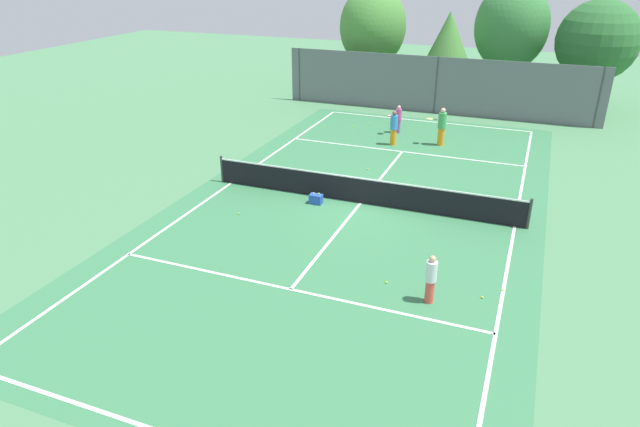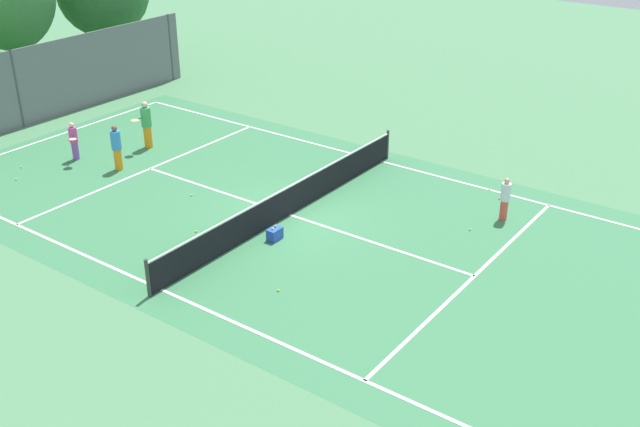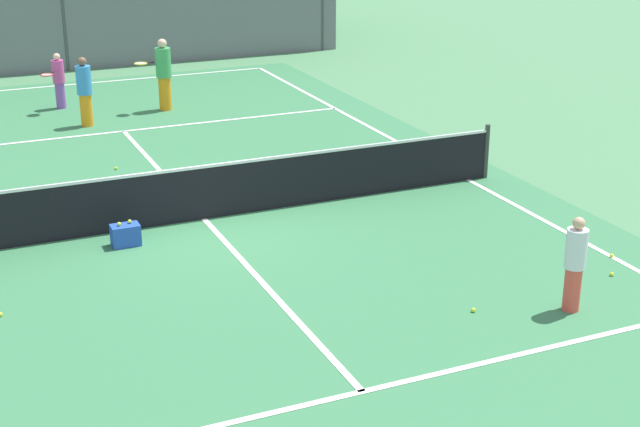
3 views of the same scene
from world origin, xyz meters
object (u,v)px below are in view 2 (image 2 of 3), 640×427
at_px(player_2, 505,198).
at_px(tennis_ball_7, 21,167).
at_px(tennis_ball_1, 490,189).
at_px(tennis_ball_3, 16,179).
at_px(player_0, 74,141).
at_px(tennis_ball_0, 192,195).
at_px(tennis_ball_6, 499,198).
at_px(player_1, 146,124).
at_px(tennis_ball_2, 470,230).
at_px(tennis_ball_5, 196,231).
at_px(tennis_ball_4, 278,290).
at_px(ball_crate, 275,234).
at_px(player_3, 117,147).

distance_m(player_2, tennis_ball_7, 17.10).
height_order(tennis_ball_1, tennis_ball_3, same).
bearing_deg(player_2, player_0, 107.39).
xyz_separation_m(tennis_ball_0, tennis_ball_6, (5.81, -8.42, 0.00)).
distance_m(player_0, player_1, 2.74).
relative_size(tennis_ball_0, tennis_ball_2, 1.00).
xyz_separation_m(player_2, tennis_ball_7, (-6.38, 15.85, -0.69)).
height_order(player_0, tennis_ball_0, player_0).
relative_size(player_2, tennis_ball_5, 21.28).
bearing_deg(player_0, player_2, -72.61).
relative_size(player_0, player_1, 0.78).
distance_m(tennis_ball_0, tennis_ball_2, 9.19).
bearing_deg(tennis_ball_5, tennis_ball_0, 47.45).
distance_m(tennis_ball_0, tennis_ball_4, 6.74).
distance_m(player_2, tennis_ball_5, 9.55).
height_order(player_1, tennis_ball_7, player_1).
bearing_deg(tennis_ball_5, tennis_ball_4, -105.54).
distance_m(player_1, player_2, 13.83).
bearing_deg(player_2, tennis_ball_2, 159.41).
xyz_separation_m(ball_crate, tennis_ball_2, (3.93, -4.45, -0.15)).
distance_m(tennis_ball_6, tennis_ball_7, 17.00).
xyz_separation_m(tennis_ball_0, tennis_ball_5, (-1.79, -1.95, 0.00)).
distance_m(tennis_ball_2, tennis_ball_6, 2.63).
bearing_deg(player_2, player_3, 108.76).
bearing_deg(player_2, tennis_ball_1, 35.08).
distance_m(ball_crate, tennis_ball_5, 2.46).
relative_size(ball_crate, tennis_ball_5, 7.07).
relative_size(tennis_ball_0, tennis_ball_3, 1.00).
xyz_separation_m(player_2, tennis_ball_0, (-4.50, 9.11, -0.69)).
bearing_deg(tennis_ball_4, tennis_ball_1, -10.84).
height_order(ball_crate, tennis_ball_0, ball_crate).
relative_size(player_1, tennis_ball_1, 27.68).
relative_size(player_0, tennis_ball_2, 21.66).
bearing_deg(tennis_ball_0, tennis_ball_2, -69.66).
bearing_deg(player_1, tennis_ball_1, -71.95).
bearing_deg(tennis_ball_0, player_2, -63.73).
bearing_deg(tennis_ball_3, player_3, -37.72).
bearing_deg(tennis_ball_0, tennis_ball_4, -115.82).
bearing_deg(tennis_ball_5, player_0, 78.16).
relative_size(player_0, player_3, 0.86).
relative_size(player_3, ball_crate, 3.59).
xyz_separation_m(player_2, player_3, (-4.37, 12.86, 0.14)).
height_order(ball_crate, tennis_ball_5, ball_crate).
bearing_deg(tennis_ball_0, player_0, 91.67).
relative_size(player_3, tennis_ball_0, 25.33).
height_order(player_0, tennis_ball_1, player_0).
relative_size(player_3, tennis_ball_1, 25.33).
relative_size(player_1, player_3, 1.09).
bearing_deg(player_3, tennis_ball_3, 142.28).
bearing_deg(player_1, tennis_ball_6, -74.69).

